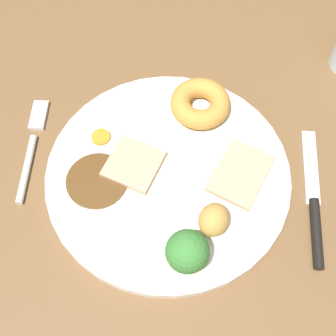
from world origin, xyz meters
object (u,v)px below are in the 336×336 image
Objects in this scene: broccoli_floret at (187,252)px; knife at (314,207)px; roast_potato_left at (214,220)px; meat_slice_under at (240,174)px; fork at (32,146)px; meat_slice_main at (134,164)px; yorkshire_pudding at (200,103)px; carrot_coin_front at (101,137)px; dinner_plate at (168,175)px.

broccoli_floret reaches higher than knife.
meat_slice_under is at bearing 68.44° from roast_potato_left.
fork is 0.83× the size of knife.
meat_slice_main is 22.32cm from knife.
roast_potato_left reaches higher than meat_slice_under.
meat_slice_under is at bearing -57.03° from yorkshire_pudding.
roast_potato_left is 1.66× the size of carrot_coin_front.
carrot_coin_front is at bearing -152.81° from yorkshire_pudding.
meat_slice_main is at bearing -177.76° from meat_slice_under.
meat_slice_main is 13.05cm from meat_slice_under.
roast_potato_left is 25.46cm from fork.
knife is at bearing 20.06° from roast_potato_left.
fork is at bearing 177.56° from meat_slice_under.
broccoli_floret is at bearing -119.18° from roast_potato_left.
broccoli_floret is 0.35× the size of fork.
broccoli_floret reaches higher than meat_slice_under.
broccoli_floret is (3.52, -10.62, 3.60)cm from dinner_plate.
fork is at bearing 173.13° from meat_slice_main.
dinner_plate is 12.54× the size of carrot_coin_front.
meat_slice_main is 2.58× the size of carrot_coin_front.
dinner_plate is at bearing 81.28° from knife.
fork is 36.07cm from knife.
yorkshire_pudding is at bearing 73.86° from dinner_plate.
meat_slice_under is at bearing -9.31° from carrot_coin_front.
meat_slice_main is 0.77× the size of meat_slice_under.
roast_potato_left is at bearing 107.22° from knife.
knife is at bearing -101.31° from fork.
meat_slice_under is at bearing 65.36° from broccoli_floret.
meat_slice_under is at bearing 71.24° from knife.
fork is at bearing 161.35° from roast_potato_left.
carrot_coin_front is (-17.88, 2.93, -0.19)cm from meat_slice_under.
roast_potato_left reaches higher than meat_slice_main.
meat_slice_under reaches higher than fork.
roast_potato_left is (-2.75, -6.95, 1.33)cm from meat_slice_under.
dinner_plate reaches higher than knife.
dinner_plate is 4.44cm from meat_slice_main.
carrot_coin_front is at bearing 146.84° from roast_potato_left.
dinner_plate is 3.84× the size of yorkshire_pudding.
fork is at bearing 149.77° from broccoli_floret.
dinner_plate is 18.09cm from fork.
knife is (27.02, -5.54, -1.15)cm from carrot_coin_front.
broccoli_floret is 0.29× the size of knife.
carrot_coin_front is at bearing -83.91° from fork.
meat_slice_under is (13.04, 0.51, 0.00)cm from meat_slice_main.
dinner_plate is 1.96× the size of fork.
meat_slice_under is 1.51× the size of broccoli_floret.
broccoli_floret reaches higher than yorkshire_pudding.
roast_potato_left is at bearing -78.90° from yorkshire_pudding.
meat_slice_main is at bearing 125.68° from broccoli_floret.
roast_potato_left reaches higher than carrot_coin_front.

